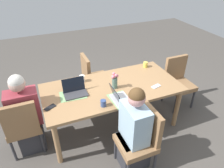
{
  "coord_description": "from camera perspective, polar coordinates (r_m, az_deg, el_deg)",
  "views": [
    {
      "loc": [
        0.98,
        2.36,
        2.42
      ],
      "look_at": [
        0.0,
        0.0,
        0.79
      ],
      "focal_mm": 33.15,
      "sensor_mm": 36.0,
      "label": 1
    }
  ],
  "objects": [
    {
      "name": "ground_plane",
      "position": [
        3.52,
        -0.0,
        -10.83
      ],
      "size": [
        10.0,
        10.0,
        0.0
      ],
      "primitive_type": "plane",
      "color": "#4C4742"
    },
    {
      "name": "dining_table",
      "position": [
        3.1,
        -0.0,
        -1.92
      ],
      "size": [
        2.03,
        0.99,
        0.74
      ],
      "color": "#9E754C",
      "rests_on": "ground_plane"
    },
    {
      "name": "chair_far_left_near",
      "position": [
        2.66,
        8.09,
        -14.18
      ],
      "size": [
        0.44,
        0.44,
        0.9
      ],
      "color": "olive",
      "rests_on": "ground_plane"
    },
    {
      "name": "person_far_left_near",
      "position": [
        2.64,
        6.03,
        -13.41
      ],
      "size": [
        0.36,
        0.4,
        1.19
      ],
      "color": "#2D2D33",
      "rests_on": "ground_plane"
    },
    {
      "name": "chair_head_right_left_mid",
      "position": [
        3.02,
        -23.39,
        -10.13
      ],
      "size": [
        0.44,
        0.44,
        0.9
      ],
      "color": "olive",
      "rests_on": "ground_plane"
    },
    {
      "name": "person_head_right_left_mid",
      "position": [
        3.06,
        -22.45,
        -8.64
      ],
      "size": [
        0.4,
        0.36,
        1.19
      ],
      "color": "#2D2D33",
      "rests_on": "ground_plane"
    },
    {
      "name": "chair_head_left_left_far",
      "position": [
        3.88,
        17.71,
        1.22
      ],
      "size": [
        0.44,
        0.44,
        0.9
      ],
      "color": "olive",
      "rests_on": "ground_plane"
    },
    {
      "name": "chair_near_right_near",
      "position": [
        3.81,
        -5.41,
        2.22
      ],
      "size": [
        0.44,
        0.44,
        0.9
      ],
      "color": "olive",
      "rests_on": "ground_plane"
    },
    {
      "name": "flower_vase",
      "position": [
        2.98,
        0.78,
        0.89
      ],
      "size": [
        0.11,
        0.1,
        0.25
      ],
      "color": "#4C6B60",
      "rests_on": "dining_table"
    },
    {
      "name": "placemat_far_left_near",
      "position": [
        2.81,
        2.35,
        -4.28
      ],
      "size": [
        0.28,
        0.38,
        0.0
      ],
      "primitive_type": "cube",
      "rotation": [
        0.0,
        0.0,
        -1.5
      ],
      "color": "#7FAD70",
      "rests_on": "dining_table"
    },
    {
      "name": "placemat_head_right_left_mid",
      "position": [
        2.94,
        -10.71,
        -3.02
      ],
      "size": [
        0.38,
        0.29,
        0.0
      ],
      "primitive_type": "cube",
      "rotation": [
        0.0,
        0.0,
        3.06
      ],
      "color": "#7FAD70",
      "rests_on": "dining_table"
    },
    {
      "name": "laptop_far_left_near",
      "position": [
        2.76,
        2.09,
        -3.92
      ],
      "size": [
        0.22,
        0.32,
        0.21
      ],
      "color": "silver",
      "rests_on": "dining_table"
    },
    {
      "name": "laptop_head_right_left_mid",
      "position": [
        2.94,
        -10.17,
        -1.91
      ],
      "size": [
        0.32,
        0.22,
        0.21
      ],
      "color": "#38383D",
      "rests_on": "dining_table"
    },
    {
      "name": "coffee_mug_near_left",
      "position": [
        3.19,
        -8.26,
        1.49
      ],
      "size": [
        0.08,
        0.08,
        0.1
      ],
      "primitive_type": "cylinder",
      "color": "white",
      "rests_on": "dining_table"
    },
    {
      "name": "coffee_mug_near_right",
      "position": [
        2.67,
        -2.42,
        -5.31
      ],
      "size": [
        0.07,
        0.07,
        0.09
      ],
      "primitive_type": "cylinder",
      "color": "#33477A",
      "rests_on": "dining_table"
    },
    {
      "name": "coffee_mug_centre_left",
      "position": [
        3.62,
        9.19,
        5.3
      ],
      "size": [
        0.08,
        0.08,
        0.09
      ],
      "primitive_type": "cylinder",
      "color": "#DBC64C",
      "rests_on": "dining_table"
    },
    {
      "name": "phone_black",
      "position": [
        2.78,
        -16.72,
        -6.2
      ],
      "size": [
        0.17,
        0.13,
        0.01
      ],
      "primitive_type": "cube",
      "rotation": [
        0.0,
        0.0,
        0.47
      ],
      "color": "black",
      "rests_on": "dining_table"
    },
    {
      "name": "phone_silver",
      "position": [
        3.14,
        12.04,
        -0.6
      ],
      "size": [
        0.16,
        0.11,
        0.01
      ],
      "primitive_type": "cube",
      "rotation": [
        0.0,
        0.0,
        0.25
      ],
      "color": "silver",
      "rests_on": "dining_table"
    }
  ]
}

